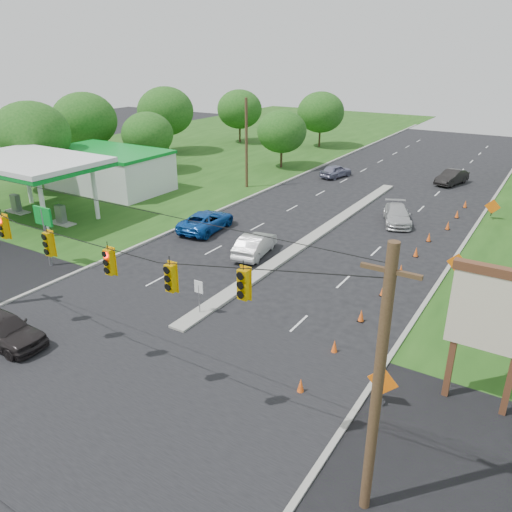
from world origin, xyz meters
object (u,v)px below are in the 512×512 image
Objects in this scene: pylon_sign at (500,319)px; black_sedan at (3,329)px; gas_station at (97,168)px; blue_pickup at (206,221)px; white_sedan at (255,245)px.

pylon_sign reaches higher than black_sedan.
blue_pickup is at bearing -11.01° from gas_station.
black_sedan reaches higher than white_sedan.
blue_pickup is at bearing 3.32° from black_sedan.
white_sedan is (-16.32, 8.67, -3.23)m from pylon_sign.
gas_station is at bearing 159.69° from pylon_sign.
black_sedan is (17.29, -21.56, -1.76)m from gas_station.
white_sedan is 6.47m from blue_pickup.
pylon_sign reaches higher than gas_station.
black_sedan is at bearing -51.26° from gas_station.
gas_station is 3.22× the size of pylon_sign.
gas_station is at bearing -23.68° from white_sedan.
blue_pickup is at bearing 153.77° from pylon_sign.
pylon_sign is at bearing 142.30° from white_sedan.
blue_pickup is (15.60, -3.04, -1.80)m from gas_station.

